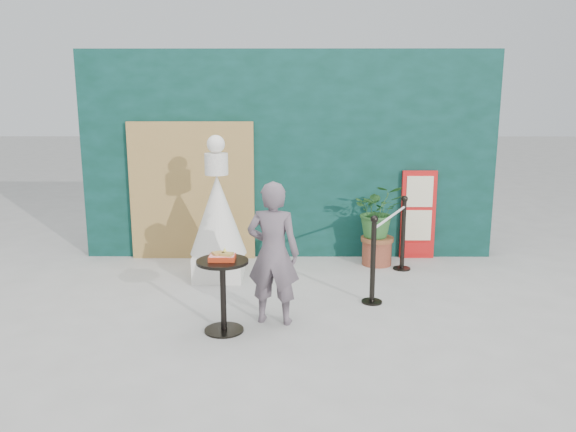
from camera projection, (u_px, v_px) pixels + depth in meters
name	position (u px, v px, depth m)	size (l,w,h in m)	color
ground	(287.00, 342.00, 5.46)	(60.00, 60.00, 0.00)	#ADAAA5
back_wall	(289.00, 155.00, 8.23)	(6.00, 0.30, 3.00)	#0A2E25
bamboo_fence	(192.00, 191.00, 8.14)	(1.80, 0.08, 2.00)	tan
woman	(273.00, 253.00, 5.80)	(0.55, 0.36, 1.51)	#665760
menu_board	(418.00, 215.00, 8.21)	(0.50, 0.07, 1.30)	red
statue	(218.00, 221.00, 7.25)	(0.73, 0.73, 1.87)	silver
cafe_table	(223.00, 284.00, 5.61)	(0.52, 0.52, 0.75)	black
food_basket	(222.00, 256.00, 5.55)	(0.26, 0.19, 0.11)	red
planter	(378.00, 218.00, 7.86)	(0.68, 0.59, 1.16)	brown
stanchion_barrier	(389.00, 247.00, 7.04)	(0.84, 1.54, 1.03)	black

